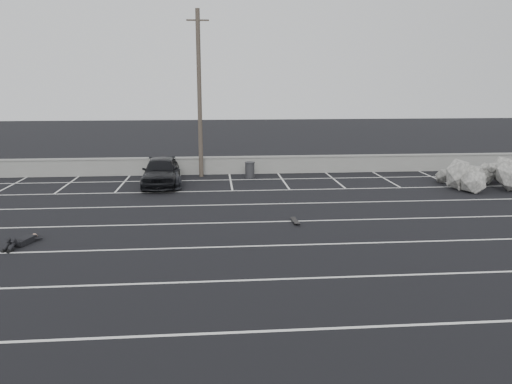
{
  "coord_description": "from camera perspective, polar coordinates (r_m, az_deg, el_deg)",
  "views": [
    {
      "loc": [
        0.04,
        -16.25,
        5.49
      ],
      "look_at": [
        1.8,
        4.09,
        1.0
      ],
      "focal_mm": 35.0,
      "sensor_mm": 36.0,
      "label": 1
    }
  ],
  "objects": [
    {
      "name": "car_right",
      "position": [
        27.73,
        -10.56,
        2.13
      ],
      "size": [
        2.31,
        4.62,
        1.29
      ],
      "primitive_type": "imported",
      "rotation": [
        0.0,
        0.0,
        0.12
      ],
      "color": "black",
      "rests_on": "ground"
    },
    {
      "name": "riprap_pile",
      "position": [
        29.28,
        25.31,
        1.42
      ],
      "size": [
        5.98,
        3.97,
        1.43
      ],
      "color": "#A5A29B",
      "rests_on": "ground"
    },
    {
      "name": "trash_bin",
      "position": [
        29.44,
        -0.71,
        2.58
      ],
      "size": [
        0.65,
        0.65,
        0.92
      ],
      "rotation": [
        0.0,
        0.0,
        -0.08
      ],
      "color": "#292A2C",
      "rests_on": "ground"
    },
    {
      "name": "seawall",
      "position": [
        30.65,
        -4.96,
        3.08
      ],
      "size": [
        50.0,
        0.45,
        1.06
      ],
      "color": "gray",
      "rests_on": "ground"
    },
    {
      "name": "car_left",
      "position": [
        27.54,
        -10.8,
        2.36
      ],
      "size": [
        1.9,
        4.65,
        1.58
      ],
      "primitive_type": "imported",
      "rotation": [
        0.0,
        0.0,
        0.01
      ],
      "color": "black",
      "rests_on": "ground"
    },
    {
      "name": "skateboard",
      "position": [
        20.0,
        4.52,
        -3.34
      ],
      "size": [
        0.26,
        0.82,
        0.1
      ],
      "rotation": [
        0.0,
        0.0,
        0.06
      ],
      "color": "black",
      "rests_on": "ground"
    },
    {
      "name": "person",
      "position": [
        19.22,
        -24.78,
        -4.72
      ],
      "size": [
        2.02,
        2.57,
        0.42
      ],
      "primitive_type": null,
      "rotation": [
        0.0,
        0.0,
        -0.3
      ],
      "color": "black",
      "rests_on": "ground"
    },
    {
      "name": "utility_pole",
      "position": [
        29.46,
        -6.48,
        11.04
      ],
      "size": [
        1.27,
        0.25,
        9.54
      ],
      "color": "#4C4238",
      "rests_on": "ground"
    },
    {
      "name": "ground",
      "position": [
        17.15,
        -4.85,
        -6.31
      ],
      "size": [
        120.0,
        120.0,
        0.0
      ],
      "primitive_type": "plane",
      "color": "black",
      "rests_on": "ground"
    },
    {
      "name": "stall_lines",
      "position": [
        21.37,
        -5.11,
        -2.52
      ],
      "size": [
        36.0,
        20.05,
        0.01
      ],
      "color": "silver",
      "rests_on": "ground"
    }
  ]
}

